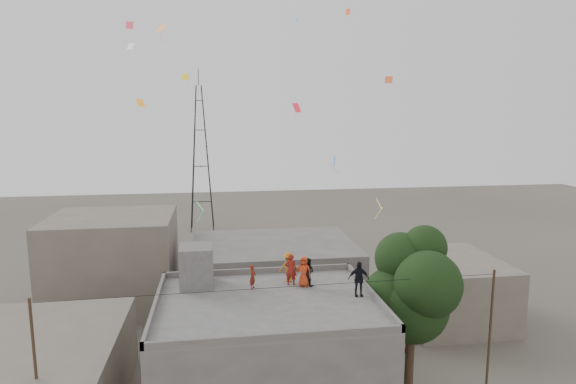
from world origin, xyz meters
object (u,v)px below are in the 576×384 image
object	(u,v)px
stair_head_box	(197,266)
transmission_tower	(201,159)
tree	(415,288)
person_red_adult	(291,269)
person_dark_adult	(359,279)

from	to	relation	value
stair_head_box	transmission_tower	xyz separation A→B (m)	(-0.80, 37.40, 1.97)
transmission_tower	tree	bearing A→B (deg)	-73.91
stair_head_box	person_red_adult	distance (m)	4.66
tree	person_dark_adult	xyz separation A→B (m)	(-3.06, -0.58, 0.83)
person_red_adult	transmission_tower	bearing A→B (deg)	-72.49
tree	person_red_adult	xyz separation A→B (m)	(-5.95, 1.36, 0.79)
person_dark_adult	stair_head_box	bearing A→B (deg)	167.55
person_dark_adult	tree	bearing A→B (deg)	17.26
stair_head_box	tree	world-z (taller)	tree
person_red_adult	person_dark_adult	distance (m)	3.48
person_red_adult	person_dark_adult	bearing A→B (deg)	155.57
stair_head_box	transmission_tower	world-z (taller)	transmission_tower
stair_head_box	tree	bearing A→B (deg)	-10.74
tree	stair_head_box	bearing A→B (deg)	169.26
tree	person_red_adult	bearing A→B (deg)	167.12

